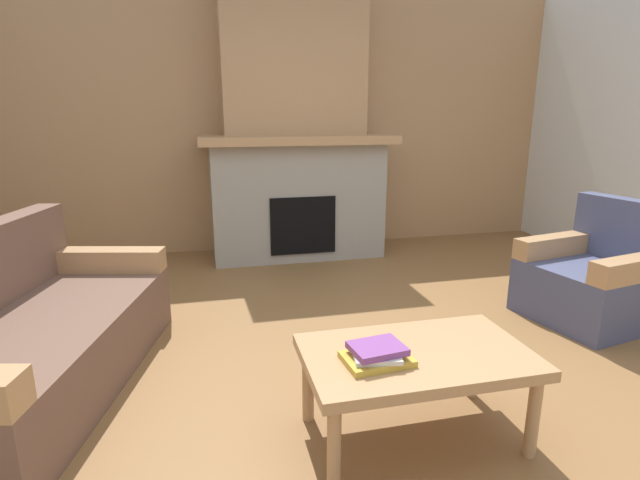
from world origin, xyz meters
TOP-DOWN VIEW (x-y plane):
  - ground at (0.00, 0.00)m, footprint 9.00×9.00m
  - wall_back_wood_panel at (0.00, 3.00)m, footprint 6.00×0.12m
  - fireplace at (0.00, 2.62)m, footprint 1.90×0.82m
  - couch at (-1.87, 0.35)m, footprint 1.23×1.94m
  - armchair at (1.76, 0.45)m, footprint 0.89×0.89m
  - coffee_table at (-0.05, -0.51)m, footprint 1.00×0.60m
  - book_stack_near_edge at (-0.25, -0.56)m, footprint 0.30×0.22m

SIDE VIEW (x-z plane):
  - ground at x=0.00m, z-range 0.00..0.00m
  - couch at x=-1.87m, z-range -0.14..0.71m
  - armchair at x=1.76m, z-range -0.13..0.72m
  - coffee_table at x=-0.05m, z-range 0.16..0.59m
  - book_stack_near_edge at x=-0.25m, z-range 0.43..0.50m
  - fireplace at x=0.00m, z-range -0.19..2.51m
  - wall_back_wood_panel at x=0.00m, z-range 0.00..2.70m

